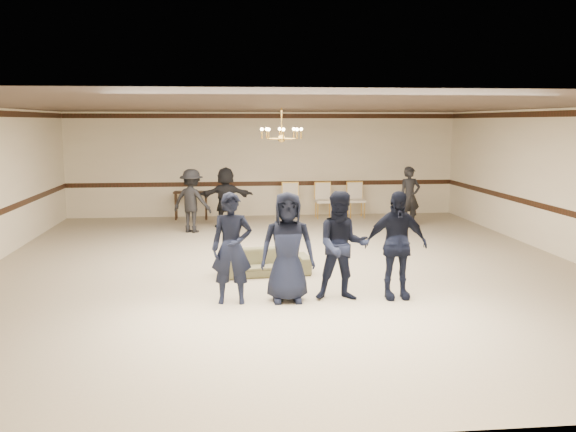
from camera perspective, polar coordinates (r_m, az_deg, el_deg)
name	(u,v)px	position (r m, az deg, el deg)	size (l,w,h in m)	color
room	(286,188)	(12.51, -0.15, 2.57)	(12.01, 14.01, 3.21)	tan
chair_rail	(264,184)	(19.49, -2.24, 2.96)	(12.00, 0.02, 0.14)	black
crown_molding	(263,116)	(19.40, -2.27, 9.09)	(12.00, 0.02, 0.14)	black
chandelier	(282,123)	(13.43, -0.59, 8.44)	(0.94, 0.94, 0.89)	gold
boy_a	(232,248)	(10.09, -5.14, -2.95)	(0.66, 0.43, 1.80)	black
boy_b	(287,247)	(10.14, -0.05, -2.85)	(0.88, 0.57, 1.80)	black
boy_c	(342,246)	(10.27, 4.96, -2.74)	(0.87, 0.68, 1.80)	black
boy_d	(396,245)	(10.48, 9.80, -2.61)	(1.05, 0.44, 1.80)	black
settee	(265,262)	(12.04, -2.09, -4.20)	(1.69, 0.66, 0.49)	brown
adult_left	(192,201)	(16.72, -8.75, 1.37)	(1.08, 0.62, 1.68)	black
adult_mid	(226,197)	(17.39, -5.68, 1.71)	(1.56, 0.50, 1.68)	black
adult_right	(410,197)	(17.76, 11.02, 1.74)	(0.61, 0.40, 1.68)	black
banquet_chair_left	(291,201)	(18.89, 0.28, 1.36)	(0.51, 0.51, 1.06)	beige
banquet_chair_mid	(324,201)	(19.02, 3.28, 1.40)	(0.51, 0.51, 1.06)	beige
banquet_chair_right	(356,200)	(19.21, 6.22, 1.43)	(0.51, 0.51, 1.06)	beige
console_table	(191,205)	(19.02, -8.81, 0.97)	(1.01, 0.43, 0.85)	black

